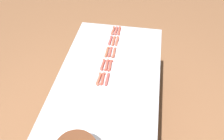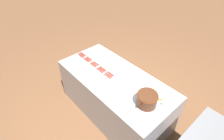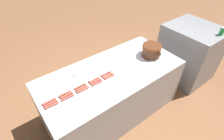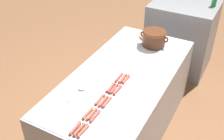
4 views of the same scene
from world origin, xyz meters
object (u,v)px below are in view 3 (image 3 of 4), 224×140
at_px(hot_dog_1, 65,94).
at_px(hot_dog_8, 95,81).
at_px(back_cabinet, 189,53).
at_px(hot_dog_12, 83,90).
at_px(hot_dog_3, 94,80).
at_px(soda_can, 222,31).
at_px(hot_dog_5, 50,103).
at_px(bean_pot, 151,50).
at_px(hot_dog_14, 110,77).
at_px(hot_dog_2, 80,86).
at_px(hot_dog_7, 81,88).
at_px(hot_dog_10, 52,105).
at_px(hot_dog_13, 97,83).
at_px(hot_dog_11, 68,97).
at_px(hot_dog_9, 108,75).
at_px(serving_spoon, 72,75).
at_px(hot_dog_0, 49,102).
at_px(hot_dog_4, 106,74).
at_px(carrot, 145,47).
at_px(hot_dog_6, 67,95).

height_order(hot_dog_1, hot_dog_8, same).
bearing_deg(back_cabinet, hot_dog_12, -91.61).
height_order(hot_dog_3, soda_can, soda_can).
bearing_deg(hot_dog_5, bean_pot, 89.37).
bearing_deg(hot_dog_14, hot_dog_2, -100.56).
bearing_deg(hot_dog_7, hot_dog_10, -84.96).
bearing_deg(back_cabinet, bean_pot, -94.44).
height_order(hot_dog_3, hot_dog_14, same).
bearing_deg(hot_dog_13, hot_dog_8, -177.45).
distance_m(hot_dog_2, bean_pot, 1.19).
xyz_separation_m(hot_dog_3, hot_dog_11, (0.07, -0.40, 0.00)).
distance_m(hot_dog_1, hot_dog_9, 0.59).
xyz_separation_m(hot_dog_7, hot_dog_13, (0.04, 0.20, 0.00)).
height_order(hot_dog_11, serving_spoon, hot_dog_11).
bearing_deg(hot_dog_8, bean_pot, 88.98).
distance_m(hot_dog_13, hot_dog_14, 0.20).
bearing_deg(hot_dog_0, hot_dog_5, 6.56).
bearing_deg(hot_dog_2, hot_dog_10, -79.45).
bearing_deg(hot_dog_13, hot_dog_10, -90.38).
distance_m(hot_dog_4, hot_dog_7, 0.39).
distance_m(hot_dog_3, hot_dog_14, 0.21).
relative_size(hot_dog_2, soda_can, 1.31).
relative_size(hot_dog_2, carrot, 1.01).
bearing_deg(soda_can, hot_dog_0, -100.64).
relative_size(hot_dog_2, hot_dog_13, 1.00).
xyz_separation_m(hot_dog_11, hot_dog_13, (0.00, 0.40, 0.00)).
distance_m(hot_dog_2, hot_dog_14, 0.40).
bearing_deg(hot_dog_14, hot_dog_3, -109.62).
bearing_deg(hot_dog_12, carrot, 100.29).
xyz_separation_m(hot_dog_2, hot_dog_10, (0.07, -0.39, 0.00)).
bearing_deg(hot_dog_11, hot_dog_2, 109.61).
bearing_deg(hot_dog_12, hot_dog_10, -89.96).
bearing_deg(hot_dog_11, hot_dog_12, 89.77).
bearing_deg(hot_dog_6, hot_dog_10, -78.99).
relative_size(hot_dog_13, hot_dog_14, 1.00).
bearing_deg(serving_spoon, hot_dog_0, -58.23).
xyz_separation_m(hot_dog_12, bean_pot, (-0.02, 1.19, 0.09)).
bearing_deg(hot_dog_0, bean_pot, 88.11).
relative_size(hot_dog_0, hot_dog_7, 1.00).
distance_m(hot_dog_5, soda_can, 2.71).
relative_size(hot_dog_4, hot_dog_9, 1.00).
bearing_deg(hot_dog_1, carrot, 96.18).
bearing_deg(hot_dog_10, hot_dog_4, 95.33).
height_order(hot_dog_8, hot_dog_9, same).
height_order(hot_dog_4, hot_dog_7, same).
height_order(hot_dog_7, serving_spoon, hot_dog_7).
distance_m(hot_dog_11, hot_dog_14, 0.60).
distance_m(hot_dog_4, hot_dog_10, 0.78).
bearing_deg(hot_dog_8, hot_dog_6, -90.35).
bearing_deg(hot_dog_14, bean_pot, 91.40).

